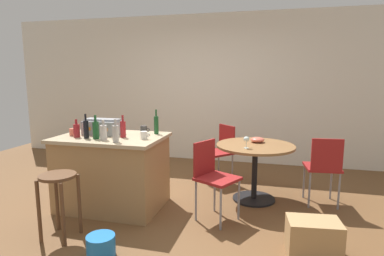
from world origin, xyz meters
The scene contains 23 objects.
ground_plane centered at (0.00, 0.00, 0.00)m, with size 8.80×8.80×0.00m, color brown.
back_wall centered at (0.00, 2.39, 1.35)m, with size 8.00×0.10×2.70m, color silver.
kitchen_island centered at (-0.66, -0.12, 0.45)m, with size 1.25×0.88×0.89m.
wooden_stool centered at (-0.79, -0.96, 0.49)m, with size 0.35×0.35×0.65m.
dining_table centered at (1.01, 0.53, 0.56)m, with size 0.99×0.99×0.73m.
folding_chair_near centered at (0.59, -0.14, 0.53)m, with size 0.54×0.54×0.88m.
folding_chair_far centered at (1.83, 0.56, 0.52)m, with size 0.44×0.44×0.87m.
folding_chair_left centered at (0.45, 1.15, 0.51)m, with size 0.57×0.57×0.86m.
toolbox centered at (-0.81, -0.05, 0.98)m, with size 0.45×0.26×0.19m.
bottle_0 centered at (-0.18, 0.15, 1.00)m, with size 0.06×0.06×0.30m.
bottle_1 centered at (-0.43, -0.43, 0.98)m, with size 0.07×0.07×0.25m.
bottle_2 centered at (-1.00, -0.30, 0.97)m, with size 0.07×0.07×0.21m.
bottle_3 centered at (-0.86, -0.32, 1.00)m, with size 0.06×0.06×0.28m.
bottle_4 centered at (-0.74, -0.32, 0.99)m, with size 0.07×0.07×0.27m.
bottle_5 centered at (-0.48, -0.16, 0.99)m, with size 0.06×0.06×0.26m.
bottle_6 centered at (-0.62, -0.36, 0.98)m, with size 0.08×0.08×0.23m.
cup_0 centered at (-0.32, 0.08, 0.94)m, with size 0.12×0.08×0.11m.
cup_1 centered at (-0.20, -0.20, 0.93)m, with size 0.11×0.08×0.09m.
cup_2 centered at (-1.11, -0.22, 0.93)m, with size 0.11×0.08×0.09m.
wine_glass centered at (0.91, 0.30, 0.84)m, with size 0.07×0.07×0.14m.
serving_bowl centered at (1.02, 0.69, 0.77)m, with size 0.18×0.18×0.07m, color #DB6651.
cardboard_box centered at (1.61, -0.66, 0.17)m, with size 0.46×0.30×0.33m, color tan.
plastic_bucket centered at (-0.22, -1.16, 0.10)m, with size 0.26×0.26×0.19m, color blue.
Camera 1 is at (1.24, -3.54, 1.61)m, focal length 30.17 mm.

